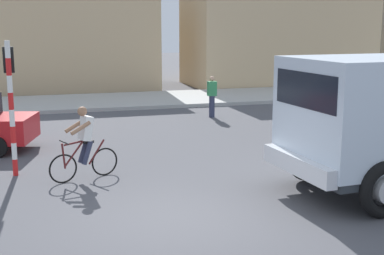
# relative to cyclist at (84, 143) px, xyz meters

# --- Properties ---
(ground_plane) EXTENTS (120.00, 120.00, 0.00)m
(ground_plane) POSITION_rel_cyclist_xyz_m (1.53, -3.06, -0.86)
(ground_plane) COLOR #4C4C51
(sidewalk_far) EXTENTS (80.00, 5.00, 0.16)m
(sidewalk_far) POSITION_rel_cyclist_xyz_m (1.53, 12.25, -0.78)
(sidewalk_far) COLOR #ADADA8
(sidewalk_far) RESTS_ON ground
(cyclist) EXTENTS (1.64, 0.72, 1.72)m
(cyclist) POSITION_rel_cyclist_xyz_m (0.00, 0.00, 0.00)
(cyclist) COLOR black
(cyclist) RESTS_ON ground
(traffic_light_pole) EXTENTS (0.24, 0.43, 3.20)m
(traffic_light_pole) POSITION_rel_cyclist_xyz_m (-1.57, 0.87, 1.20)
(traffic_light_pole) COLOR red
(traffic_light_pole) RESTS_ON ground
(pedestrian_near_kerb) EXTENTS (0.34, 0.22, 1.62)m
(pedestrian_near_kerb) POSITION_rel_cyclist_xyz_m (5.57, 7.17, -0.02)
(pedestrian_near_kerb) COLOR #2D334C
(pedestrian_near_kerb) RESTS_ON ground
(building_mid_block) EXTENTS (9.31, 7.41, 5.63)m
(building_mid_block) POSITION_rel_cyclist_xyz_m (1.12, 19.67, 1.96)
(building_mid_block) COLOR #D1B284
(building_mid_block) RESTS_ON ground
(building_corner_right) EXTENTS (11.11, 5.62, 6.42)m
(building_corner_right) POSITION_rel_cyclist_xyz_m (13.30, 17.57, 2.35)
(building_corner_right) COLOR #D1B284
(building_corner_right) RESTS_ON ground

